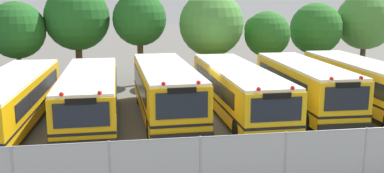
# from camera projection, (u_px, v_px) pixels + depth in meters

# --- Properties ---
(ground_plane) EXTENTS (160.00, 160.00, 0.00)m
(ground_plane) POSITION_uv_depth(u_px,v_px,m) (201.00, 117.00, 22.13)
(ground_plane) COLOR #595651
(school_bus_0) EXTENTS (2.92, 11.75, 2.50)m
(school_bus_0) POSITION_uv_depth(u_px,v_px,m) (11.00, 98.00, 20.39)
(school_bus_0) COLOR #EAA80C
(school_bus_0) RESTS_ON ground_plane
(school_bus_1) EXTENTS (2.68, 10.55, 2.56)m
(school_bus_1) POSITION_uv_depth(u_px,v_px,m) (90.00, 94.00, 21.15)
(school_bus_1) COLOR #EAA80C
(school_bus_1) RESTS_ON ground_plane
(school_bus_2) EXTENTS (2.86, 10.17, 2.79)m
(school_bus_2) POSITION_uv_depth(u_px,v_px,m) (166.00, 89.00, 21.73)
(school_bus_2) COLOR #EAA80C
(school_bus_2) RESTS_ON ground_plane
(school_bus_3) EXTENTS (2.68, 11.48, 2.61)m
(school_bus_3) POSITION_uv_depth(u_px,v_px,m) (237.00, 89.00, 22.28)
(school_bus_3) COLOR yellow
(school_bus_3) RESTS_ON ground_plane
(school_bus_4) EXTENTS (2.71, 9.59, 2.74)m
(school_bus_4) POSITION_uv_depth(u_px,v_px,m) (304.00, 85.00, 22.82)
(school_bus_4) COLOR yellow
(school_bus_4) RESTS_ON ground_plane
(school_bus_5) EXTENTS (2.66, 11.55, 2.68)m
(school_bus_5) POSITION_uv_depth(u_px,v_px,m) (366.00, 84.00, 23.43)
(school_bus_5) COLOR yellow
(school_bus_5) RESTS_ON ground_plane
(tree_1) EXTENTS (3.71, 3.71, 5.78)m
(tree_1) POSITION_uv_depth(u_px,v_px,m) (18.00, 29.00, 27.93)
(tree_1) COLOR #4C3823
(tree_1) RESTS_ON ground_plane
(tree_2) EXTENTS (4.40, 4.40, 6.84)m
(tree_2) POSITION_uv_depth(u_px,v_px,m) (78.00, 17.00, 29.22)
(tree_2) COLOR #4C3823
(tree_2) RESTS_ON ground_plane
(tree_3) EXTENTS (3.65, 3.65, 6.39)m
(tree_3) POSITION_uv_depth(u_px,v_px,m) (138.00, 19.00, 29.36)
(tree_3) COLOR #4C3823
(tree_3) RESTS_ON ground_plane
(tree_4) EXTENTS (4.51, 4.51, 6.44)m
(tree_4) POSITION_uv_depth(u_px,v_px,m) (212.00, 25.00, 30.09)
(tree_4) COLOR #4C3823
(tree_4) RESTS_ON ground_plane
(tree_5) EXTENTS (3.28, 3.28, 5.07)m
(tree_5) POSITION_uv_depth(u_px,v_px,m) (266.00, 33.00, 30.91)
(tree_5) COLOR #4C3823
(tree_5) RESTS_ON ground_plane
(tree_6) EXTENTS (3.95, 3.95, 5.63)m
(tree_6) POSITION_uv_depth(u_px,v_px,m) (314.00, 30.00, 32.88)
(tree_6) COLOR #4C3823
(tree_6) RESTS_ON ground_plane
(tree_7) EXTENTS (4.46, 4.46, 6.44)m
(tree_7) POSITION_uv_depth(u_px,v_px,m) (364.00, 22.00, 33.64)
(tree_7) COLOR #4C3823
(tree_7) RESTS_ON ground_plane
(chainlink_fence) EXTENTS (23.74, 0.07, 2.02)m
(chainlink_fence) POSITION_uv_depth(u_px,v_px,m) (243.00, 165.00, 13.01)
(chainlink_fence) COLOR #9EA0A3
(chainlink_fence) RESTS_ON ground_plane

